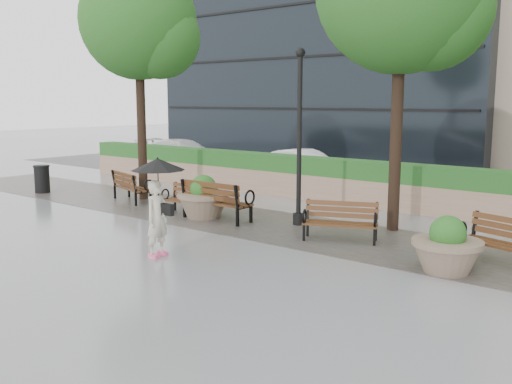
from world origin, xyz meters
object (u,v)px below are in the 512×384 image
Objects in this scene: planter_left at (204,201)px; lamppost at (299,148)px; bench_3 at (340,230)px; pedestrian at (158,198)px; trash_bin at (42,180)px; bench_4 at (504,252)px; bench_1 at (190,206)px; car_right at (304,167)px; bench_2 at (217,209)px; planter_right at (447,251)px; car_left at (183,154)px; bench_0 at (132,193)px.

lamppost reaches higher than planter_left.
bench_3 is 4.18m from pedestrian.
lamppost is (9.76, 1.32, 1.50)m from trash_bin.
bench_3 is 0.97× the size of bench_4.
car_right is (-1.01, 7.11, 0.39)m from bench_1.
bench_2 is at bearing 3.17° from trash_bin.
car_right reaches higher than trash_bin.
bench_2 is at bearing 157.88° from bench_3.
bench_2 is 3.71m from bench_3.
bench_2 is 7.49m from car_right.
bench_3 is at bearing -180.00° from bench_2.
planter_right is (-0.70, -1.10, 0.15)m from bench_4.
car_left is (-12.70, 7.34, 0.42)m from bench_3.
car_right is (-4.09, 6.29, -1.32)m from lamppost.
car_right reaches higher than bench_3.
lamppost is (-5.15, 0.56, 1.68)m from bench_4.
car_left reaches higher than bench_0.
lamppost is at bearing -11.79° from pedestrian.
bench_0 is at bearing 169.63° from car_right.
car_right is at bearing 123.02° from lamppost.
bench_1 is 1.78× the size of trash_bin.
bench_2 reaches higher than bench_0.
planter_left is at bearing 173.73° from planter_right.
planter_right is at bearing -1.35° from trash_bin.
bench_3 is 1.25× the size of planter_left.
bench_4 is at bearing -178.62° from bench_2.
planter_left is at bearing -162.04° from car_right.
lamppost is at bearing 131.15° from bench_3.
bench_4 is 1.30× the size of planter_left.
pedestrian is (-5.66, -3.67, 0.94)m from bench_4.
planter_left is 0.32× the size of lamppost.
bench_1 is 0.88× the size of bench_4.
bench_3 is 0.40× the size of lamppost.
pedestrian is at bearing -58.28° from bench_1.
planter_left is 1.09× the size of planter_right.
bench_1 is at bearing -136.88° from car_left.
bench_4 is at bearing -6.20° from lamppost.
bench_3 is 4.19m from planter_left.
car_left is at bearing 126.58° from bench_3.
trash_bin is at bearing -161.22° from bench_4.
bench_4 is at bearing -164.90° from bench_0.
bench_1 is at bearing -171.04° from bench_0.
bench_1 is 0.91× the size of bench_3.
car_left is at bearing 149.31° from lamppost.
bench_1 is at bearing 4.30° from trash_bin.
bench_2 is 6.51m from planter_right.
trash_bin is 0.23× the size of car_right.
bench_4 is (11.15, -0.07, -0.00)m from bench_0.
car_left reaches higher than planter_left.
bench_0 is 8.63m from car_left.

